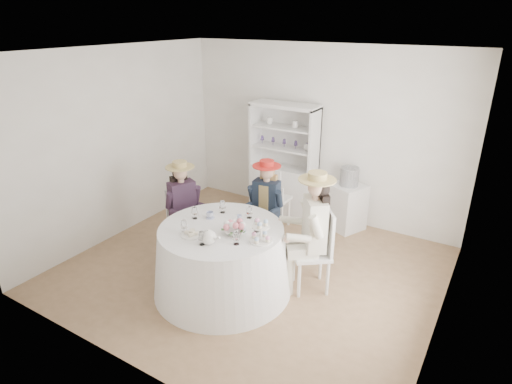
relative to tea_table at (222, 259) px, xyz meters
The scene contains 23 objects.
ground 0.69m from the tea_table, 83.13° to the left, with size 4.50×4.50×0.00m, color olive.
ceiling 2.36m from the tea_table, 83.13° to the left, with size 4.50×4.50×0.00m, color white.
wall_back 2.72m from the tea_table, 88.50° to the left, with size 4.50×4.50×0.00m, color silver.
wall_front 1.73m from the tea_table, 87.36° to the right, with size 4.50×4.50×0.00m, color silver.
wall_left 2.44m from the tea_table, 165.78° to the left, with size 4.50×4.50×0.00m, color silver.
wall_right 2.56m from the tea_table, 13.44° to the left, with size 4.50×4.50×0.00m, color silver.
tea_table is the anchor object (origin of this frame).
hutch 2.37m from the tea_table, 100.22° to the left, with size 1.15×0.61×1.82m.
side_table 2.40m from the tea_table, 73.51° to the left, with size 0.46×0.46×0.71m, color silver.
hatbox 2.44m from the tea_table, 73.51° to the left, with size 0.28×0.28×0.28m, color black.
guest_left 1.10m from the tea_table, 154.74° to the left, with size 0.56×0.51×1.32m.
guest_mid 1.10m from the tea_table, 91.00° to the left, with size 0.49×0.51×1.33m.
guest_right 1.13m from the tea_table, 33.07° to the left, with size 0.64×0.61×1.48m.
spare_chair 1.72m from the tea_table, 99.44° to the left, with size 0.42×0.42×1.01m.
teacup_a 0.54m from the tea_table, 151.57° to the left, with size 0.09×0.09×0.07m, color white.
teacup_b 0.53m from the tea_table, 76.26° to the left, with size 0.06×0.06×0.06m, color white.
teacup_c 0.51m from the tea_table, 12.41° to the left, with size 0.08×0.08×0.06m, color white.
flower_bowl 0.50m from the tea_table, 12.66° to the right, with size 0.21×0.21×0.05m, color white.
flower_arrangement 0.54m from the tea_table, ahead, with size 0.19×0.20×0.07m.
table_teapot 0.61m from the tea_table, 74.47° to the right, with size 0.23×0.16×0.17m.
sandwich_plate 0.55m from the tea_table, 119.99° to the right, with size 0.24×0.24×0.05m.
cupcake_stand 0.74m from the tea_table, ahead, with size 0.26×0.26×0.24m.
stemware_set 0.49m from the tea_table, behind, with size 0.88×0.88×0.15m.
Camera 1 is at (2.53, -4.04, 3.06)m, focal length 30.00 mm.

